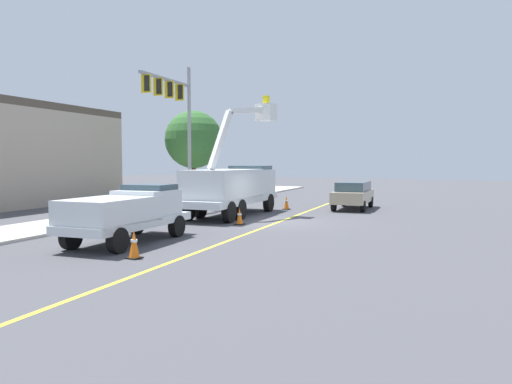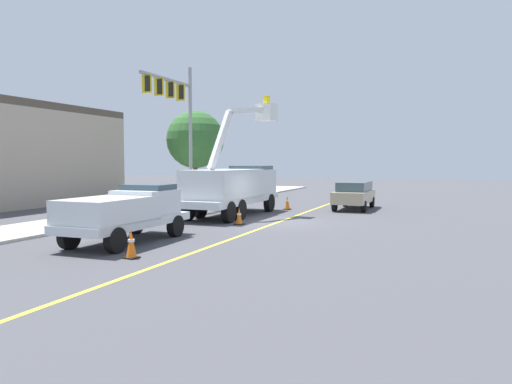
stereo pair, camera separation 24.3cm
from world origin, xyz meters
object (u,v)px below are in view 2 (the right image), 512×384
(passing_minivan, at_px, (354,193))
(traffic_signal_mast, at_px, (176,109))
(service_pickup_truck, at_px, (125,212))
(traffic_cone_mid_rear, at_px, (287,203))
(utility_bucket_truck, at_px, (234,186))
(traffic_cone_leading, at_px, (131,244))
(traffic_cone_mid_front, at_px, (239,216))

(passing_minivan, distance_m, traffic_signal_mast, 12.07)
(service_pickup_truck, xyz_separation_m, traffic_cone_mid_rear, (13.77, 0.00, -0.70))
(utility_bucket_truck, xyz_separation_m, service_pickup_truck, (-9.37, -1.16, -0.48))
(service_pickup_truck, relative_size, passing_minivan, 1.16)
(passing_minivan, height_order, traffic_cone_mid_rear, passing_minivan)
(passing_minivan, xyz_separation_m, traffic_cone_leading, (-17.99, 1.33, -0.54))
(traffic_cone_mid_rear, height_order, traffic_signal_mast, traffic_signal_mast)
(passing_minivan, relative_size, traffic_cone_mid_front, 6.41)
(utility_bucket_truck, relative_size, traffic_cone_mid_rear, 9.90)
(traffic_signal_mast, bearing_deg, traffic_cone_leading, -147.13)
(traffic_cone_leading, height_order, traffic_cone_mid_rear, traffic_cone_leading)
(traffic_cone_leading, bearing_deg, traffic_cone_mid_rear, 7.93)
(traffic_cone_mid_front, distance_m, traffic_signal_mast, 10.08)
(utility_bucket_truck, distance_m, traffic_cone_leading, 11.95)
(service_pickup_truck, relative_size, traffic_cone_mid_rear, 6.82)
(passing_minivan, xyz_separation_m, traffic_cone_mid_front, (-9.67, 2.49, -0.59))
(traffic_cone_leading, bearing_deg, passing_minivan, -4.23)
(traffic_signal_mast, bearing_deg, service_pickup_truck, -150.59)
(service_pickup_truck, height_order, traffic_cone_mid_front, service_pickup_truck)
(utility_bucket_truck, bearing_deg, passing_minivan, -35.48)
(traffic_cone_leading, bearing_deg, traffic_signal_mast, 32.87)
(service_pickup_truck, bearing_deg, passing_minivan, -12.48)
(utility_bucket_truck, distance_m, passing_minivan, 8.10)
(utility_bucket_truck, relative_size, service_pickup_truck, 1.45)
(service_pickup_truck, height_order, traffic_cone_leading, service_pickup_truck)
(utility_bucket_truck, relative_size, traffic_signal_mast, 0.95)
(traffic_cone_mid_rear, bearing_deg, traffic_cone_mid_front, -172.07)
(traffic_cone_mid_front, height_order, traffic_cone_mid_rear, traffic_cone_mid_rear)
(traffic_cone_mid_front, relative_size, traffic_signal_mast, 0.09)
(traffic_cone_mid_front, bearing_deg, passing_minivan, -14.43)
(utility_bucket_truck, relative_size, traffic_cone_leading, 9.55)
(traffic_signal_mast, bearing_deg, utility_bucket_truck, -104.60)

